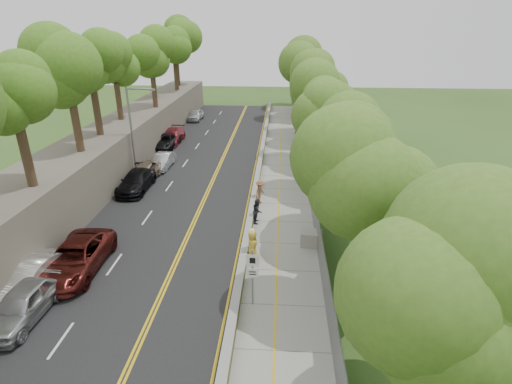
% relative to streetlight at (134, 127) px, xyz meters
% --- Properties ---
extents(ground, '(140.00, 140.00, 0.00)m').
position_rel_streetlight_xyz_m(ground, '(10.46, -14.00, -4.64)').
color(ground, '#33511E').
rests_on(ground, ground).
extents(road, '(11.20, 66.00, 0.04)m').
position_rel_streetlight_xyz_m(road, '(5.06, 1.00, -4.62)').
color(road, black).
rests_on(road, ground).
extents(sidewalk, '(4.20, 66.00, 0.05)m').
position_rel_streetlight_xyz_m(sidewalk, '(13.01, 1.00, -4.61)').
color(sidewalk, gray).
rests_on(sidewalk, ground).
extents(jersey_barrier, '(0.42, 66.00, 0.60)m').
position_rel_streetlight_xyz_m(jersey_barrier, '(10.71, 1.00, -4.34)').
color(jersey_barrier, '#CAD438').
rests_on(jersey_barrier, ground).
extents(rock_embankment, '(5.00, 66.00, 4.00)m').
position_rel_streetlight_xyz_m(rock_embankment, '(-3.04, 1.00, -2.64)').
color(rock_embankment, '#595147').
rests_on(rock_embankment, ground).
extents(chainlink_fence, '(0.04, 66.00, 2.00)m').
position_rel_streetlight_xyz_m(chainlink_fence, '(15.11, 1.00, -3.64)').
color(chainlink_fence, slate).
rests_on(chainlink_fence, ground).
extents(trees_embankment, '(6.40, 66.00, 13.00)m').
position_rel_streetlight_xyz_m(trees_embankment, '(-2.54, 1.00, 5.86)').
color(trees_embankment, '#528824').
rests_on(trees_embankment, rock_embankment).
extents(trees_fenceside, '(7.00, 66.00, 14.00)m').
position_rel_streetlight_xyz_m(trees_fenceside, '(17.46, 1.00, 2.36)').
color(trees_fenceside, '#58852A').
rests_on(trees_fenceside, ground).
extents(streetlight, '(2.52, 0.22, 8.00)m').
position_rel_streetlight_xyz_m(streetlight, '(0.00, 0.00, 0.00)').
color(streetlight, gray).
rests_on(streetlight, ground).
extents(signpost, '(0.62, 0.09, 3.10)m').
position_rel_streetlight_xyz_m(signpost, '(11.51, -17.02, -2.68)').
color(signpost, gray).
rests_on(signpost, sidewalk).
extents(construction_barrel, '(0.57, 0.57, 0.94)m').
position_rel_streetlight_xyz_m(construction_barrel, '(14.76, 5.16, -4.12)').
color(construction_barrel, '#FF3D00').
rests_on(construction_barrel, sidewalk).
extents(concrete_block, '(1.42, 1.12, 0.89)m').
position_rel_streetlight_xyz_m(concrete_block, '(14.76, -11.00, -4.14)').
color(concrete_block, gray).
rests_on(concrete_block, sidewalk).
extents(car_0, '(2.06, 4.78, 1.61)m').
position_rel_streetlight_xyz_m(car_0, '(0.89, -18.67, -3.80)').
color(car_0, '#9D9DA1').
rests_on(car_0, road).
extents(car_1, '(2.05, 4.75, 1.52)m').
position_rel_streetlight_xyz_m(car_1, '(-0.14, -16.52, -3.84)').
color(car_1, silver).
rests_on(car_1, road).
extents(car_2, '(2.90, 6.07, 1.67)m').
position_rel_streetlight_xyz_m(car_2, '(1.46, -14.73, -3.76)').
color(car_2, '#521714').
rests_on(car_2, road).
extents(car_3, '(2.20, 5.37, 1.56)m').
position_rel_streetlight_xyz_m(car_3, '(0.82, -2.95, -3.82)').
color(car_3, black).
rests_on(car_3, road).
extents(car_4, '(2.05, 4.80, 1.62)m').
position_rel_streetlight_xyz_m(car_4, '(0.86, -0.91, -3.79)').
color(car_4, tan).
rests_on(car_4, road).
extents(car_5, '(1.61, 4.20, 1.37)m').
position_rel_streetlight_xyz_m(car_5, '(1.46, 2.65, -3.92)').
color(car_5, '#B0B1B8').
rests_on(car_5, road).
extents(car_6, '(2.62, 5.33, 1.46)m').
position_rel_streetlight_xyz_m(car_6, '(-0.14, 9.25, -3.87)').
color(car_6, black).
rests_on(car_6, road).
extents(car_7, '(2.25, 5.36, 1.55)m').
position_rel_streetlight_xyz_m(car_7, '(0.11, 11.21, -3.83)').
color(car_7, '#9E2C38').
rests_on(car_7, road).
extents(car_8, '(1.85, 4.36, 1.47)m').
position_rel_streetlight_xyz_m(car_8, '(0.46, 22.88, -3.87)').
color(car_8, silver).
rests_on(car_8, road).
extents(painter_0, '(0.72, 1.00, 1.91)m').
position_rel_streetlight_xyz_m(painter_0, '(11.21, -13.00, -3.64)').
color(painter_0, gold).
rests_on(painter_0, sidewalk).
extents(painter_1, '(0.48, 0.70, 1.89)m').
position_rel_streetlight_xyz_m(painter_1, '(11.21, -12.67, -3.64)').
color(painter_1, white).
rests_on(painter_1, sidewalk).
extents(painter_2, '(0.69, 0.87, 1.74)m').
position_rel_streetlight_xyz_m(painter_2, '(11.21, -8.18, -3.72)').
color(painter_2, '#222228').
rests_on(painter_2, sidewalk).
extents(painter_3, '(1.02, 1.37, 1.88)m').
position_rel_streetlight_xyz_m(painter_3, '(11.21, -5.02, -3.65)').
color(painter_3, '#935A3B').
rests_on(painter_3, sidewalk).
extents(person_far, '(0.98, 0.65, 1.55)m').
position_rel_streetlight_xyz_m(person_far, '(14.66, 13.22, -3.81)').
color(person_far, black).
rests_on(person_far, sidewalk).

